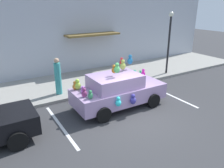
# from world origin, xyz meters

# --- Properties ---
(ground_plane) EXTENTS (60.00, 60.00, 0.00)m
(ground_plane) POSITION_xyz_m (0.00, 0.00, 0.00)
(ground_plane) COLOR #38383A
(sidewalk) EXTENTS (24.00, 4.00, 0.15)m
(sidewalk) POSITION_xyz_m (0.00, 5.00, 0.07)
(sidewalk) COLOR gray
(sidewalk) RESTS_ON ground
(storefront_building) EXTENTS (24.00, 1.25, 6.40)m
(storefront_building) POSITION_xyz_m (0.02, 7.14, 3.19)
(storefront_building) COLOR #B2B7C1
(storefront_building) RESTS_ON ground
(parking_stripe_front) EXTENTS (0.12, 3.60, 0.01)m
(parking_stripe_front) POSITION_xyz_m (3.08, 1.00, 0.00)
(parking_stripe_front) COLOR silver
(parking_stripe_front) RESTS_ON ground
(parking_stripe_rear) EXTENTS (0.12, 3.60, 0.01)m
(parking_stripe_rear) POSITION_xyz_m (-2.74, 1.00, 0.00)
(parking_stripe_rear) COLOR silver
(parking_stripe_rear) RESTS_ON ground
(plush_covered_car) EXTENTS (4.15, 2.06, 2.24)m
(plush_covered_car) POSITION_xyz_m (0.05, 1.24, 0.81)
(plush_covered_car) COLOR #B08EBE
(plush_covered_car) RESTS_ON ground
(teddy_bear_on_sidewalk) EXTENTS (0.34, 0.28, 0.65)m
(teddy_bear_on_sidewalk) POSITION_xyz_m (1.46, 3.92, 0.45)
(teddy_bear_on_sidewalk) COLOR brown
(teddy_bear_on_sidewalk) RESTS_ON sidewalk
(street_lamp_post) EXTENTS (0.28, 0.28, 3.82)m
(street_lamp_post) POSITION_xyz_m (5.27, 3.50, 2.49)
(street_lamp_post) COLOR black
(street_lamp_post) RESTS_ON sidewalk
(pedestrian_near_shopfront) EXTENTS (0.32, 0.32, 1.84)m
(pedestrian_near_shopfront) POSITION_xyz_m (-1.84, 3.77, 1.03)
(pedestrian_near_shopfront) COLOR teal
(pedestrian_near_shopfront) RESTS_ON sidewalk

